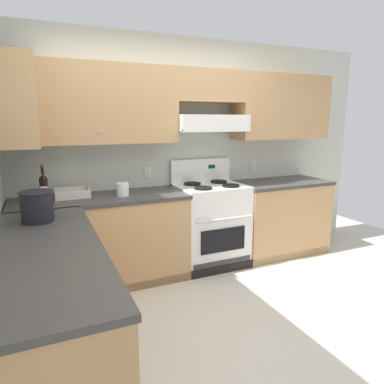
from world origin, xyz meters
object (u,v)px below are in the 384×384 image
(paper_towel_roll, at_px, (123,189))
(wine_bottle, at_px, (44,188))
(stove, at_px, (211,224))
(bowl, at_px, (72,194))
(bucket, at_px, (37,206))

(paper_towel_roll, bearing_deg, wine_bottle, -178.83)
(stove, height_order, paper_towel_roll, stove)
(wine_bottle, distance_m, bowl, 0.32)
(bowl, bearing_deg, stove, -3.95)
(wine_bottle, relative_size, bowl, 1.07)
(bucket, distance_m, paper_towel_roll, 1.01)
(stove, relative_size, bucket, 4.92)
(bowl, distance_m, bucket, 0.84)
(stove, height_order, wine_bottle, wine_bottle)
(bowl, relative_size, paper_towel_roll, 2.52)
(bowl, bearing_deg, bucket, -112.11)
(wine_bottle, distance_m, bucket, 0.62)
(wine_bottle, bearing_deg, bucket, -96.02)
(bowl, xyz_separation_m, bucket, (-0.31, -0.77, 0.09))
(bowl, xyz_separation_m, paper_towel_roll, (0.47, -0.14, 0.04))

